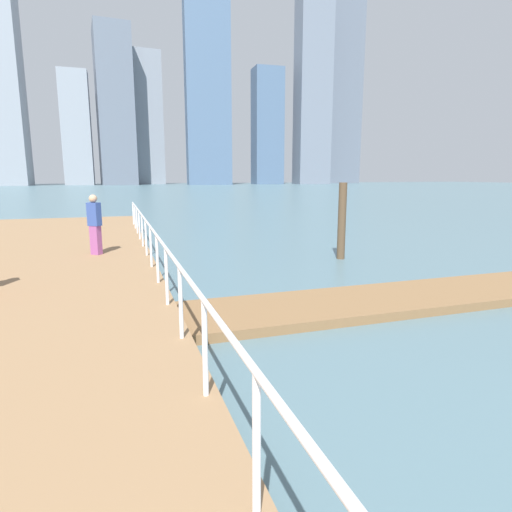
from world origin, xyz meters
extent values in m
plane|color=slate|center=(0.00, 20.00, 0.00)|extent=(300.00, 300.00, 0.00)
cube|color=olive|center=(4.49, 11.56, 0.09)|extent=(15.99, 2.00, 0.18)
cylinder|color=white|center=(-3.15, 6.52, 0.93)|extent=(0.06, 0.06, 1.05)
cylinder|color=white|center=(-3.15, 8.24, 0.93)|extent=(0.06, 0.06, 1.05)
cylinder|color=white|center=(-3.15, 9.96, 0.93)|extent=(0.06, 0.06, 1.05)
cylinder|color=white|center=(-3.15, 11.67, 0.93)|extent=(0.06, 0.06, 1.05)
cylinder|color=white|center=(-3.15, 13.39, 0.93)|extent=(0.06, 0.06, 1.05)
cylinder|color=white|center=(-3.15, 15.11, 0.93)|extent=(0.06, 0.06, 1.05)
cylinder|color=white|center=(-3.15, 16.82, 0.93)|extent=(0.06, 0.06, 1.05)
cylinder|color=white|center=(-3.15, 18.54, 0.93)|extent=(0.06, 0.06, 1.05)
cylinder|color=white|center=(-3.15, 20.26, 0.93)|extent=(0.06, 0.06, 1.05)
cylinder|color=white|center=(-3.15, 21.97, 0.93)|extent=(0.06, 0.06, 1.05)
cylinder|color=white|center=(-3.15, 23.69, 0.93)|extent=(0.06, 0.06, 1.05)
cylinder|color=white|center=(-3.15, 25.41, 0.93)|extent=(0.06, 0.06, 1.05)
cylinder|color=white|center=(-3.15, 9.96, 1.45)|extent=(0.06, 30.90, 0.06)
cylinder|color=brown|center=(3.04, 16.39, 1.25)|extent=(0.26, 0.26, 2.49)
cube|color=#994C8C|center=(-4.56, 17.44, 0.83)|extent=(0.34, 0.33, 0.86)
cube|color=#334C99|center=(-4.56, 17.44, 1.60)|extent=(0.42, 0.40, 0.68)
sphere|color=tan|center=(-4.56, 17.44, 2.05)|extent=(0.23, 0.23, 0.23)
cube|color=#8C939E|center=(-30.80, 143.21, 27.76)|extent=(8.69, 11.83, 55.51)
cube|color=#8C939E|center=(-13.39, 143.63, 16.22)|extent=(8.02, 7.01, 32.44)
cube|color=slate|center=(-2.31, 145.68, 22.93)|extent=(11.15, 14.52, 45.87)
cube|color=#8C939E|center=(7.79, 152.65, 20.83)|extent=(9.42, 8.02, 41.67)
cube|color=slate|center=(24.58, 137.53, 28.70)|extent=(13.71, 7.44, 57.40)
cube|color=slate|center=(45.53, 142.43, 18.54)|extent=(9.70, 8.04, 37.08)
cube|color=slate|center=(60.05, 138.79, 31.17)|extent=(11.25, 8.65, 62.34)
cube|color=slate|center=(77.70, 151.51, 41.65)|extent=(14.22, 7.76, 83.31)
camera|label=1|loc=(-3.96, 4.08, 2.70)|focal=29.98mm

